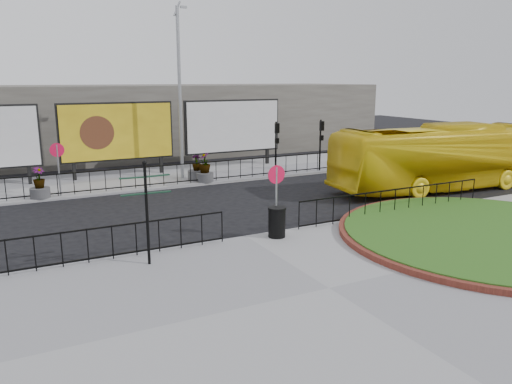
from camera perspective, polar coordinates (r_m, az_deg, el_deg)
ground at (r=17.46m, az=-1.24°, el=-5.39°), size 90.00×90.00×0.00m
pavement_near at (r=13.41m, az=8.33°, el=-11.04°), size 30.00×10.00×0.12m
pavement_far at (r=28.39m, az=-11.90°, el=1.59°), size 44.00×6.00×0.12m
brick_edge at (r=19.08m, az=25.29°, el=-4.40°), size 10.40×10.40×0.18m
grass_lawn at (r=19.07m, az=25.29°, el=-4.34°), size 10.00×10.00×0.22m
railing_near_left at (r=15.43m, az=-21.31°, el=-6.15°), size 10.00×0.10×1.10m
railing_near_right at (r=20.62m, az=15.60°, el=-1.07°), size 9.00×0.10×1.10m
railing_far at (r=26.03m, az=-8.25°, el=2.10°), size 18.00×0.10×1.10m
speed_sign_far at (r=24.68m, az=-21.72°, el=3.67°), size 0.64×0.07×2.47m
speed_sign_near at (r=17.07m, az=2.34°, el=0.85°), size 0.64×0.07×2.47m
billboard_mid at (r=28.62m, az=-15.57°, el=6.63°), size 6.20×0.31×4.10m
billboard_right at (r=30.79m, az=-2.64°, el=7.49°), size 6.20×0.31×4.10m
lamp_post at (r=27.36m, az=-8.70°, el=11.36°), size 0.74×0.18×9.23m
signal_pole_a at (r=28.08m, az=2.35°, el=5.95°), size 0.22×0.26×3.00m
signal_pole_b at (r=29.66m, az=7.43°, el=6.22°), size 0.22×0.26×3.00m
building_backdrop at (r=37.74m, az=-16.18°, el=7.83°), size 40.00×10.00×5.00m
fingerpost_sign at (r=14.65m, az=-12.42°, el=-1.20°), size 1.45×0.26×3.09m
litter_bin at (r=17.17m, az=2.40°, el=-3.43°), size 0.64×0.64×1.06m
bus at (r=26.56m, az=20.46°, el=3.73°), size 11.90×3.92×3.25m
planter_a at (r=24.83m, az=-23.51°, el=0.61°), size 0.89×0.89×1.43m
planter_b at (r=27.09m, az=-6.78°, el=2.36°), size 0.98×0.98×1.37m
planter_c at (r=26.51m, az=-5.87°, el=2.54°), size 0.91×0.91×1.56m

